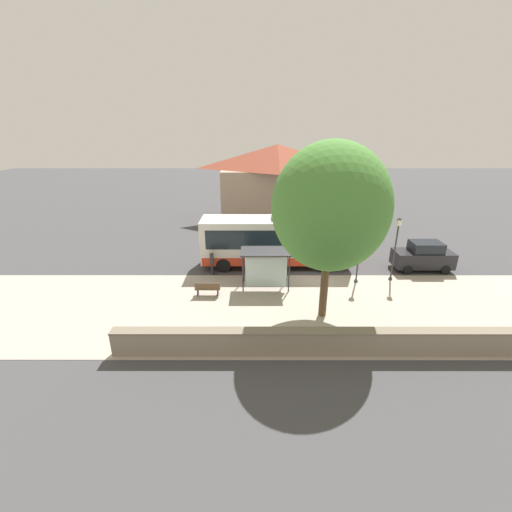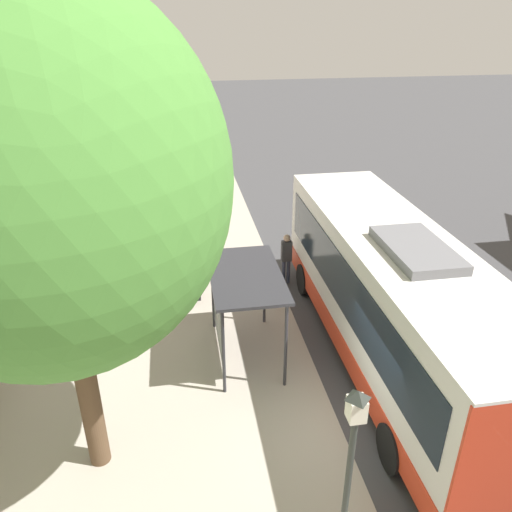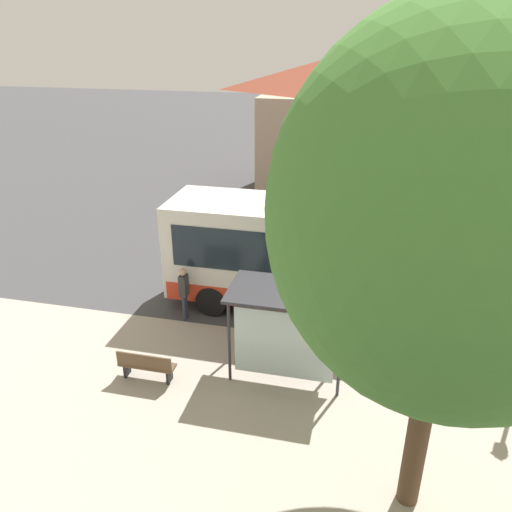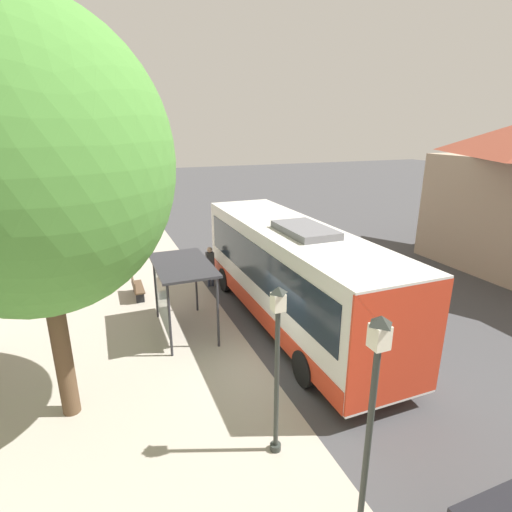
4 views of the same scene
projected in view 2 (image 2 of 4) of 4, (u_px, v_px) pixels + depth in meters
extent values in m
plane|color=#424244|center=(340.00, 427.00, 11.11)|extent=(120.00, 120.00, 0.00)
cube|color=#ADA393|center=(134.00, 453.00, 10.44)|extent=(9.00, 44.00, 0.02)
cube|color=silver|center=(393.00, 295.00, 12.38)|extent=(2.61, 10.65, 3.06)
cube|color=black|center=(395.00, 281.00, 12.20)|extent=(2.65, 9.79, 1.35)
cube|color=red|center=(387.00, 336.00, 12.92)|extent=(2.65, 10.43, 0.61)
cube|color=black|center=(332.00, 182.00, 16.50)|extent=(1.96, 0.08, 0.43)
cube|color=slate|center=(417.00, 249.00, 10.94)|extent=(1.30, 2.34, 0.22)
cylinder|color=black|center=(304.00, 279.00, 16.15)|extent=(0.30, 1.00, 1.00)
cylinder|color=black|center=(376.00, 273.00, 16.51)|extent=(0.30, 1.00, 1.00)
cylinder|color=black|center=(393.00, 448.00, 9.94)|extent=(0.30, 1.00, 1.00)
cylinder|color=black|center=(505.00, 433.00, 10.30)|extent=(0.30, 1.00, 1.00)
cylinder|color=#2D2D33|center=(286.00, 346.00, 11.81)|extent=(0.08, 0.08, 2.37)
cylinder|color=#2D2D33|center=(264.00, 288.00, 14.30)|extent=(0.08, 0.08, 2.37)
cylinder|color=#2D2D33|center=(223.00, 353.00, 11.59)|extent=(0.08, 0.08, 2.37)
cylinder|color=#2D2D33|center=(213.00, 292.00, 14.08)|extent=(0.08, 0.08, 2.37)
cube|color=#2D2D33|center=(246.00, 275.00, 12.40)|extent=(1.78, 3.11, 0.08)
cube|color=silver|center=(218.00, 315.00, 12.79)|extent=(0.03, 2.53, 1.90)
cylinder|color=#2D3347|center=(284.00, 272.00, 16.76)|extent=(0.12, 0.12, 0.86)
cylinder|color=#2D3347|center=(288.00, 271.00, 16.78)|extent=(0.12, 0.12, 0.86)
cube|color=#333338|center=(287.00, 251.00, 16.42)|extent=(0.34, 0.22, 0.69)
sphere|color=tan|center=(287.00, 238.00, 16.22)|extent=(0.24, 0.24, 0.24)
cube|color=brown|center=(194.00, 280.00, 16.22)|extent=(0.40, 1.51, 0.06)
cube|color=brown|center=(189.00, 274.00, 16.09)|extent=(0.04, 1.51, 0.40)
cube|color=black|center=(196.00, 295.00, 15.78)|extent=(0.32, 0.06, 0.45)
cube|color=black|center=(194.00, 277.00, 16.85)|extent=(0.32, 0.06, 0.45)
cylinder|color=#2D332D|center=(346.00, 501.00, 7.55)|extent=(0.10, 0.10, 3.34)
cube|color=silver|center=(357.00, 409.00, 6.73)|extent=(0.24, 0.24, 0.35)
pyramid|color=#2D332D|center=(358.00, 395.00, 6.62)|extent=(0.28, 0.28, 0.14)
cylinder|color=brown|center=(85.00, 375.00, 9.32)|extent=(0.41, 0.41, 4.41)
ellipsoid|color=#4C8C38|center=(47.00, 181.00, 7.64)|extent=(5.74, 5.74, 6.31)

